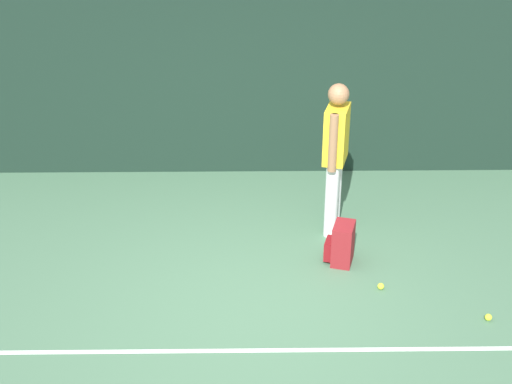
{
  "coord_description": "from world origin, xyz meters",
  "views": [
    {
      "loc": [
        -0.08,
        -5.58,
        4.06
      ],
      "look_at": [
        0.0,
        0.4,
        1.0
      ],
      "focal_mm": 50.91,
      "sensor_mm": 36.0,
      "label": 1
    }
  ],
  "objects_px": {
    "tennis_player": "(336,150)",
    "backpack": "(341,244)",
    "tennis_ball_by_fence": "(381,286)",
    "tennis_ball_near_player": "(488,317)"
  },
  "relations": [
    {
      "from": "tennis_player",
      "to": "backpack",
      "type": "distance_m",
      "value": 1.01
    },
    {
      "from": "tennis_ball_by_fence",
      "to": "tennis_player",
      "type": "bearing_deg",
      "value": 107.15
    },
    {
      "from": "tennis_player",
      "to": "tennis_ball_near_player",
      "type": "height_order",
      "value": "tennis_player"
    },
    {
      "from": "tennis_player",
      "to": "tennis_ball_near_player",
      "type": "xyz_separation_m",
      "value": [
        1.26,
        -1.67,
        -0.93
      ]
    },
    {
      "from": "tennis_player",
      "to": "tennis_ball_by_fence",
      "type": "bearing_deg",
      "value": -147.57
    },
    {
      "from": "tennis_player",
      "to": "backpack",
      "type": "bearing_deg",
      "value": -162.55
    },
    {
      "from": "tennis_player",
      "to": "backpack",
      "type": "height_order",
      "value": "tennis_player"
    },
    {
      "from": "tennis_player",
      "to": "tennis_ball_near_player",
      "type": "relative_size",
      "value": 25.76
    },
    {
      "from": "tennis_ball_near_player",
      "to": "tennis_ball_by_fence",
      "type": "height_order",
      "value": "same"
    },
    {
      "from": "tennis_ball_near_player",
      "to": "tennis_ball_by_fence",
      "type": "xyz_separation_m",
      "value": [
        -0.9,
        0.51,
        0.0
      ]
    }
  ]
}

